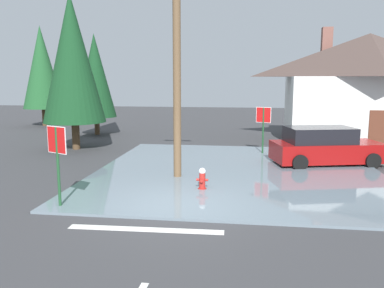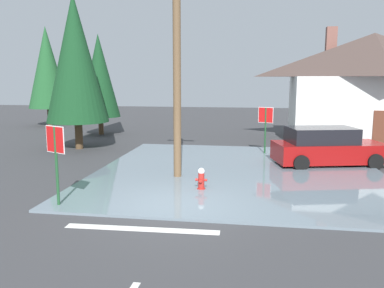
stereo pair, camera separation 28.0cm
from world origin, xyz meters
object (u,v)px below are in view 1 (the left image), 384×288
Objects in this scene: stop_sign_far at (263,121)px; pine_tree_short_left at (72,58)px; fire_hydrant at (202,180)px; parked_car at (325,147)px; pine_tree_tall_left at (95,76)px; utility_pole at (177,61)px; house at (367,86)px; pine_tree_mid_left at (42,68)px; stop_sign_near at (57,150)px.

pine_tree_short_left is (-9.52, 0.21, 2.98)m from stop_sign_far.
fire_hydrant is 6.64m from parked_car.
stop_sign_far is at bearing -28.18° from pine_tree_tall_left.
utility_pole is 1.68× the size of parked_car.
stop_sign_far is 12.06m from pine_tree_tall_left.
pine_tree_tall_left reaches higher than stop_sign_far.
utility_pole reaches higher than parked_car.
house reaches higher than parked_car.
pine_tree_mid_left is at bearing 130.70° from fire_hydrant.
house is at bearing 41.20° from stop_sign_far.
pine_tree_short_left is at bearing -80.08° from pine_tree_tall_left.
fire_hydrant is 0.08× the size of house.
stop_sign_far is at bearing -138.80° from house.
pine_tree_tall_left reaches higher than stop_sign_near.
pine_tree_tall_left is at bearing -35.52° from pine_tree_mid_left.
pine_tree_tall_left reaches higher than fire_hydrant.
utility_pole reaches higher than stop_sign_near.
pine_tree_tall_left is at bearing 151.82° from stop_sign_far.
parked_car is (5.76, 3.16, -3.44)m from utility_pole.
pine_tree_tall_left is (-16.51, 0.31, 0.59)m from house.
fire_hydrant is at bearing -49.30° from pine_tree_mid_left.
utility_pole is (-1.08, 1.54, 3.83)m from fire_hydrant.
utility_pole reaches higher than fire_hydrant.
stop_sign_near reaches higher than fire_hydrant.
stop_sign_far is (2.18, 6.64, 1.25)m from fire_hydrant.
stop_sign_near is 1.02× the size of stop_sign_far.
pine_tree_short_left reaches higher than stop_sign_near.
house is 8.42m from parked_car.
stop_sign_near is 0.24× the size of house.
stop_sign_far is 9.97m from pine_tree_short_left.
fire_hydrant is 22.03m from pine_tree_mid_left.
stop_sign_far is at bearing 56.24° from stop_sign_near.
stop_sign_far is at bearing -1.29° from pine_tree_short_left.
pine_tree_short_left reaches higher than parked_car.
house is 1.27× the size of pine_tree_mid_left.
fire_hydrant is 7.10m from stop_sign_far.
stop_sign_near reaches higher than stop_sign_far.
utility_pole is 0.84× the size of house.
fire_hydrant is 0.10× the size of pine_tree_short_left.
fire_hydrant is at bearing -134.87° from parked_car.
fire_hydrant is 15.17m from pine_tree_tall_left.
pine_tree_tall_left reaches higher than parked_car.
pine_tree_mid_left is (-13.03, 14.87, 0.23)m from utility_pole.
fire_hydrant is 0.16× the size of parked_car.
pine_tree_short_left is at bearing 169.82° from parked_car.
pine_tree_tall_left is at bearing 123.91° from utility_pole.
parked_car is at bearing 28.73° from utility_pole.
parked_car is 12.80m from pine_tree_short_left.
pine_tree_mid_left reaches higher than house.
house reaches higher than pine_tree_tall_left.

